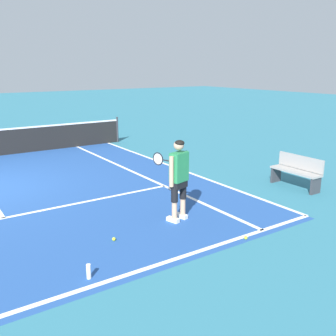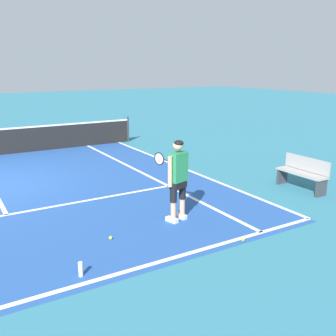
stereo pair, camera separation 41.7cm
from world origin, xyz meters
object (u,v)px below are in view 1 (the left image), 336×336
Objects in this scene: tennis_ball_by_baseline at (114,239)px; courtside_bench at (297,171)px; tennis_ball_near_feet at (246,238)px; tennis_player at (178,175)px; water_bottle at (89,271)px.

courtside_bench is (5.51, 0.26, 0.42)m from tennis_ball_by_baseline.
tennis_ball_near_feet is 2.46m from tennis_ball_by_baseline.
water_bottle is (-2.48, -1.15, -0.87)m from tennis_player.
tennis_ball_by_baseline is at bearing 47.42° from water_bottle.
tennis_player is 1.85m from tennis_ball_by_baseline.
tennis_player is 2.86m from water_bottle.
tennis_ball_near_feet is at bearing -71.28° from tennis_player.
water_bottle is (-2.98, 0.34, 0.09)m from tennis_ball_near_feet.
tennis_player is 25.95× the size of tennis_ball_by_baseline.
courtside_bench is (3.43, 1.59, 0.42)m from tennis_ball_near_feet.
tennis_ball_by_baseline is 1.34m from water_bottle.
tennis_ball_by_baseline is 0.28× the size of water_bottle.
tennis_ball_near_feet and tennis_ball_by_baseline have the same top height.
courtside_bench reaches higher than tennis_ball_by_baseline.
tennis_ball_near_feet is at bearing -6.49° from water_bottle.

